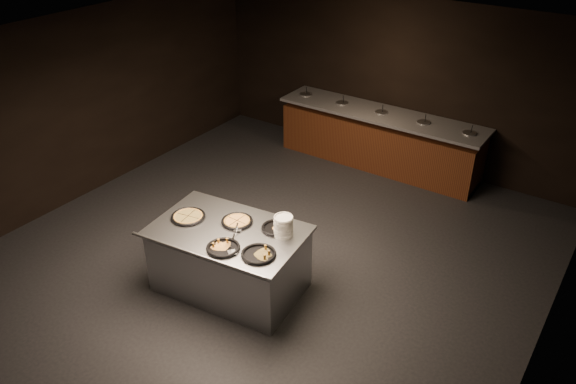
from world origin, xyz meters
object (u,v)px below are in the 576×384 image
(pan_cheese_whole, at_px, (237,221))
(pan_veggie_whole, at_px, (188,216))
(plate_stack, at_px, (283,226))
(serving_counter, at_px, (230,260))

(pan_cheese_whole, bearing_deg, pan_veggie_whole, -155.28)
(plate_stack, distance_m, pan_cheese_whole, 0.65)
(pan_veggie_whole, distance_m, pan_cheese_whole, 0.63)
(serving_counter, relative_size, plate_stack, 7.61)
(pan_veggie_whole, bearing_deg, plate_stack, 16.58)
(serving_counter, height_order, pan_veggie_whole, pan_veggie_whole)
(plate_stack, bearing_deg, pan_cheese_whole, -171.43)
(plate_stack, relative_size, pan_veggie_whole, 0.60)
(pan_veggie_whole, bearing_deg, serving_counter, 7.61)
(pan_veggie_whole, xyz_separation_m, pan_cheese_whole, (0.57, 0.26, -0.00))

